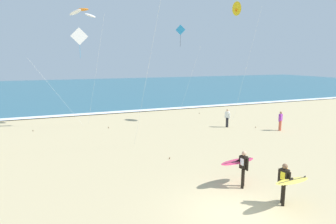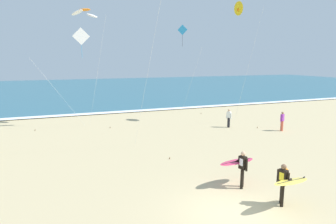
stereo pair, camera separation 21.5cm
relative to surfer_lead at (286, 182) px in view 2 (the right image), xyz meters
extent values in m
plane|color=tan|center=(-2.16, 0.17, -1.04)|extent=(160.00, 160.00, 0.00)
cube|color=#2D6075|center=(-2.16, 52.99, -1.00)|extent=(160.00, 60.00, 0.08)
cube|color=white|center=(-2.16, 23.29, -0.95)|extent=(160.00, 1.21, 0.01)
cylinder|color=black|center=(-0.11, 0.05, -0.60)|extent=(0.13, 0.13, 0.88)
cylinder|color=black|center=(0.04, 0.25, -0.60)|extent=(0.13, 0.13, 0.88)
cube|color=black|center=(-0.04, 0.15, 0.14)|extent=(0.27, 0.38, 0.60)
cube|color=yellow|center=(-0.14, 0.13, 0.18)|extent=(0.06, 0.20, 0.32)
sphere|color=brown|center=(-0.04, 0.15, 0.56)|extent=(0.21, 0.21, 0.21)
cylinder|color=black|center=(0.02, -0.07, 0.25)|extent=(0.09, 0.09, 0.26)
cylinder|color=black|center=(-0.02, -0.17, 0.12)|extent=(0.26, 0.13, 0.14)
cylinder|color=black|center=(-0.09, 0.38, 0.10)|extent=(0.09, 0.09, 0.56)
ellipsoid|color=#EFD14C|center=(0.05, -0.20, 0.08)|extent=(2.09, 0.93, 0.27)
cube|color=#333333|center=(0.05, -0.20, 0.12)|extent=(1.74, 0.42, 0.18)
cube|color=#262628|center=(0.88, 0.00, 0.01)|extent=(0.12, 0.04, 0.14)
cylinder|color=black|center=(-0.63, 2.00, -0.60)|extent=(0.13, 0.13, 0.88)
cylinder|color=black|center=(-0.45, 2.20, -0.60)|extent=(0.13, 0.13, 0.88)
cube|color=black|center=(-0.54, 2.10, 0.14)|extent=(0.26, 0.37, 0.60)
cube|color=white|center=(-0.64, 2.08, 0.18)|extent=(0.05, 0.20, 0.32)
sphere|color=tan|center=(-0.54, 2.10, 0.56)|extent=(0.21, 0.21, 0.21)
cylinder|color=black|center=(-0.50, 1.87, 0.10)|extent=(0.09, 0.09, 0.56)
cylinder|color=black|center=(-0.58, 2.32, 0.25)|extent=(0.09, 0.09, 0.26)
cylinder|color=black|center=(-0.66, 2.40, 0.12)|extent=(0.26, 0.13, 0.14)
ellipsoid|color=#D83359|center=(-0.60, 2.45, 0.08)|extent=(2.04, 0.94, 0.10)
cube|color=#333333|center=(-0.60, 2.45, 0.12)|extent=(1.71, 0.34, 0.04)
cube|color=#262628|center=(0.21, 2.61, 0.01)|extent=(0.12, 0.03, 0.14)
cylinder|color=silver|center=(-2.76, 8.56, 4.67)|extent=(1.21, 3.34, 11.23)
cylinder|color=brown|center=(-2.16, 6.90, -0.99)|extent=(0.06, 0.06, 0.10)
cone|color=yellow|center=(7.45, 14.63, 9.14)|extent=(0.33, 1.22, 1.22)
cube|color=orange|center=(7.45, 14.63, 9.00)|extent=(0.44, 0.06, 0.24)
cylinder|color=silver|center=(7.58, 13.12, 3.97)|extent=(0.28, 3.01, 9.83)
cylinder|color=brown|center=(7.72, 11.62, -0.99)|extent=(0.06, 0.06, 0.10)
ellipsoid|color=white|center=(-4.81, 18.34, 8.40)|extent=(1.20, 1.21, 0.54)
ellipsoid|color=orange|center=(-5.46, 17.71, 8.74)|extent=(1.20, 1.21, 0.20)
ellipsoid|color=white|center=(-6.11, 17.07, 8.40)|extent=(1.20, 1.21, 0.54)
cylinder|color=silver|center=(-4.71, 16.94, 3.68)|extent=(1.51, 1.55, 9.24)
cylinder|color=brown|center=(-3.96, 16.17, -0.99)|extent=(0.06, 0.06, 0.10)
cube|color=white|center=(-5.87, 17.36, 6.58)|extent=(1.41, 0.04, 1.41)
cylinder|color=#2D99DB|center=(-5.87, 17.36, 5.36)|extent=(0.02, 0.02, 1.02)
cylinder|color=silver|center=(-7.87, 17.37, 1.95)|extent=(4.01, 0.04, 5.79)
cylinder|color=brown|center=(-9.87, 17.38, -0.99)|extent=(0.06, 0.06, 0.10)
cube|color=#2D99DB|center=(4.71, 20.72, 7.78)|extent=(0.84, 0.70, 1.06)
cylinder|color=black|center=(4.71, 20.72, 6.66)|extent=(0.02, 0.02, 1.19)
cylinder|color=silver|center=(5.55, 20.03, 2.56)|extent=(1.68, 1.39, 7.00)
cylinder|color=brown|center=(6.38, 19.34, -0.99)|extent=(0.06, 0.06, 0.10)
cylinder|color=black|center=(5.58, 12.75, -0.62)|extent=(0.22, 0.22, 0.84)
cube|color=white|center=(5.58, 12.75, 0.07)|extent=(0.31, 0.37, 0.54)
sphere|color=tan|center=(5.58, 12.75, 0.45)|extent=(0.20, 0.20, 0.20)
cylinder|color=white|center=(5.48, 12.93, -0.03)|extent=(0.08, 0.08, 0.50)
cylinder|color=white|center=(5.68, 12.56, -0.03)|extent=(0.08, 0.08, 0.50)
cylinder|color=#D8593F|center=(8.91, 10.07, -0.62)|extent=(0.22, 0.22, 0.84)
cube|color=purple|center=(8.91, 10.07, 0.07)|extent=(0.36, 0.28, 0.54)
sphere|color=#A87A59|center=(8.91, 10.07, 0.45)|extent=(0.20, 0.20, 0.20)
cylinder|color=purple|center=(9.11, 10.15, -0.03)|extent=(0.08, 0.08, 0.50)
cylinder|color=purple|center=(8.71, 10.00, -0.03)|extent=(0.08, 0.08, 0.50)
sphere|color=orange|center=(2.57, 2.77, -0.90)|extent=(0.28, 0.28, 0.28)
camera|label=1|loc=(-8.39, -8.31, 4.66)|focal=31.50mm
camera|label=2|loc=(-8.19, -8.39, 4.66)|focal=31.50mm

